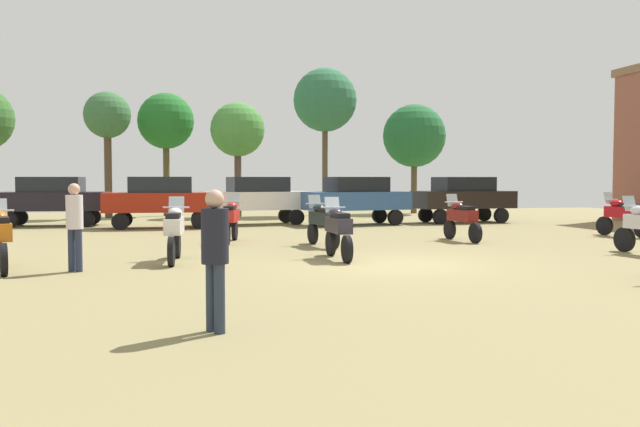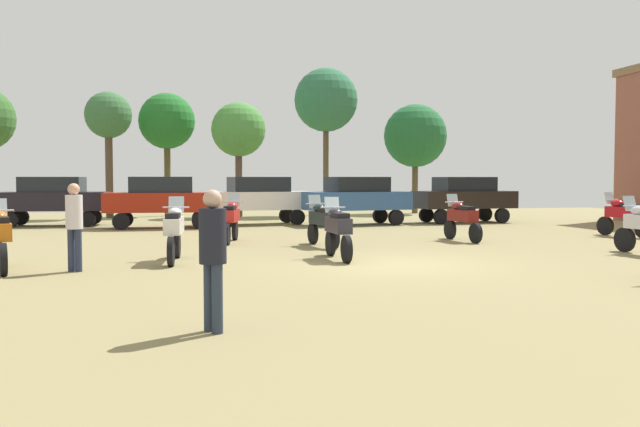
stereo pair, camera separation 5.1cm
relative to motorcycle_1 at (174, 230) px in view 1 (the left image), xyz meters
The scene contains 20 objects.
ground_plane 5.04m from the motorcycle_1, 16.38° to the right, with size 44.00×52.00×0.02m.
motorcycle_1 is the anchor object (origin of this frame).
motorcycle_3 4.72m from the motorcycle_1, 70.26° to the left, with size 0.73×2.18×1.47m.
motorcycle_5 15.00m from the motorcycle_1, 15.21° to the left, with size 0.76×2.14×1.47m.
motorcycle_7 3.83m from the motorcycle_1, ahead, with size 0.62×2.12×1.47m.
motorcycle_9 9.34m from the motorcycle_1, 22.60° to the left, with size 0.63×2.14×1.44m.
motorcycle_10 4.94m from the motorcycle_1, 34.61° to the left, with size 0.70×2.19×1.45m.
motorcycle_12 3.62m from the motorcycle_1, 166.37° to the right, with size 0.87×2.24×1.49m.
car_1 13.96m from the motorcycle_1, 111.30° to the left, with size 4.38×2.00×2.00m.
car_2 13.31m from the motorcycle_1, 57.12° to the left, with size 4.56×2.58×2.00m.
car_3 16.92m from the motorcycle_1, 43.78° to the left, with size 4.44×2.17×2.00m.
car_4 11.00m from the motorcycle_1, 93.56° to the left, with size 4.32×1.84×2.00m.
car_5 12.65m from the motorcycle_1, 75.17° to the left, with size 4.54×2.48×2.00m.
person_1 2.37m from the motorcycle_1, 147.56° to the right, with size 0.45×0.45×1.83m.
person_2 7.36m from the motorcycle_1, 85.22° to the right, with size 0.47×0.47×1.78m.
tree_1 18.89m from the motorcycle_1, 81.08° to the left, with size 2.75×2.75×5.79m.
tree_3 20.17m from the motorcycle_1, 92.04° to the left, with size 2.88×2.88×6.35m.
tree_5 23.83m from the motorcycle_1, 57.12° to the left, with size 3.50×3.50×6.07m.
tree_6 21.18m from the motorcycle_1, 68.39° to the left, with size 3.36×3.36×7.78m.
tree_7 19.17m from the motorcycle_1, 100.62° to the left, with size 2.26×2.26×6.17m.
Camera 1 is at (-4.52, -14.23, 1.93)m, focal length 37.35 mm.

